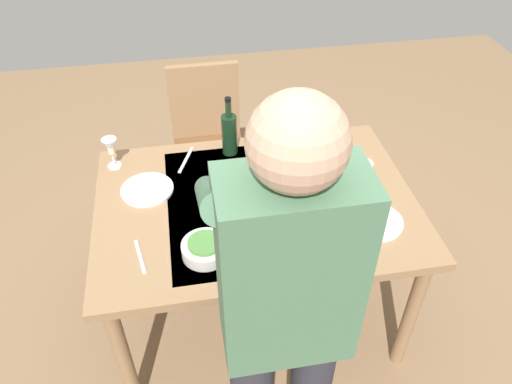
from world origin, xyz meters
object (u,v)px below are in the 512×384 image
serving_bowl_pasta (303,162)px  side_bowl_salad (205,248)px  wine_glass_left (264,185)px  water_cup_far_left (234,203)px  dinner_plate_far (147,189)px  water_cup_near_left (314,216)px  dinner_plate_near (375,221)px  chair_near (208,134)px  person_server (285,316)px  wine_glass_right (111,148)px  dining_table (256,214)px  wine_bottle (229,133)px  water_cup_near_right (363,171)px

serving_bowl_pasta → side_bowl_salad: bearing=42.9°
wine_glass_left → water_cup_far_left: size_ratio=1.43×
dinner_plate_far → water_cup_near_left: bearing=153.9°
dinner_plate_near → water_cup_far_left: bearing=-15.9°
chair_near → person_server: (-0.09, 1.60, 0.43)m
wine_glass_right → dinner_plate_far: (-0.15, 0.20, -0.10)m
dinner_plate_near → dinner_plate_far: (0.91, -0.36, 0.00)m
dining_table → water_cup_near_left: size_ratio=15.32×
dinner_plate_far → chair_near: bearing=-114.4°
wine_bottle → wine_glass_right: (0.54, 0.02, -0.01)m
wine_glass_left → dinner_plate_far: 0.52m
wine_glass_right → dinner_plate_near: bearing=151.9°
dining_table → water_cup_far_left: 0.17m
water_cup_far_left → dinner_plate_far: bearing=-29.8°
wine_glass_left → person_server: bearing=84.1°
dining_table → wine_bottle: size_ratio=4.59×
water_cup_near_left → dinner_plate_near: bearing=171.5°
person_server → wine_bottle: size_ratio=5.71×
dinner_plate_near → water_cup_near_right: bearing=-98.0°
wine_glass_right → chair_near: bearing=-132.7°
wine_glass_right → water_cup_near_left: size_ratio=1.70×
water_cup_near_right → wine_glass_left: bearing=10.1°
water_cup_far_left → side_bowl_salad: 0.26m
chair_near → water_cup_far_left: size_ratio=8.65×
water_cup_near_left → side_bowl_salad: 0.46m
dining_table → water_cup_far_left: water_cup_far_left is taller
chair_near → water_cup_far_left: bearing=92.2°
dinner_plate_near → side_bowl_salad: bearing=4.5°
water_cup_near_right → dining_table: bearing=6.9°
water_cup_near_left → chair_near: bearing=-71.8°
wine_bottle → water_cup_far_left: size_ratio=2.81×
person_server → wine_bottle: bearing=-89.2°
wine_glass_left → dinner_plate_far: size_ratio=0.66×
water_cup_near_left → dinner_plate_far: 0.74m
water_cup_near_right → dinner_plate_near: water_cup_near_right is taller
person_server → water_cup_near_right: person_server is taller
wine_glass_left → side_bowl_salad: size_ratio=0.84×
chair_near → side_bowl_salad: (0.11, 1.13, 0.25)m
person_server → water_cup_far_left: person_server is taller
chair_near → wine_glass_left: 0.95m
chair_near → wine_glass_left: chair_near is taller
water_cup_near_left → water_cup_far_left: bearing=-21.6°
wine_glass_left → serving_bowl_pasta: 0.32m
person_server → wine_glass_right: (0.56, -1.09, -0.11)m
water_cup_near_right → side_bowl_salad: bearing=24.1°
wine_glass_left → chair_near: bearing=-79.6°
water_cup_far_left → side_bowl_salad: (0.14, 0.21, -0.02)m
dining_table → water_cup_far_left: bearing=29.1°
water_cup_near_right → side_bowl_salad: water_cup_near_right is taller
chair_near → wine_bottle: (-0.07, 0.49, 0.33)m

